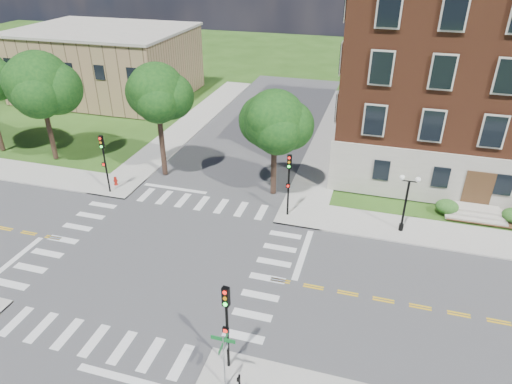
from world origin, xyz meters
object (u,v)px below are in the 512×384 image
(fire_hydrant, at_px, (116,181))
(twin_lamp_west, at_px, (406,200))
(traffic_signal_ne, at_px, (289,177))
(street_sign_pole, at_px, (224,353))
(push_button_post, at_px, (239,384))
(traffic_signal_se, at_px, (227,318))
(traffic_signal_nw, at_px, (104,157))

(fire_hydrant, bearing_deg, twin_lamp_west, -0.95)
(traffic_signal_ne, xyz_separation_m, street_sign_pole, (0.61, -15.28, -0.88))
(street_sign_pole, height_order, fire_hydrant, street_sign_pole)
(traffic_signal_ne, relative_size, street_sign_pole, 1.55)
(twin_lamp_west, relative_size, fire_hydrant, 5.64)
(street_sign_pole, distance_m, push_button_post, 1.68)
(push_button_post, xyz_separation_m, fire_hydrant, (-15.97, 16.01, -0.33))
(street_sign_pole, bearing_deg, twin_lamp_west, 64.30)
(traffic_signal_se, height_order, twin_lamp_west, traffic_signal_se)
(traffic_signal_nw, height_order, street_sign_pole, traffic_signal_nw)
(traffic_signal_se, height_order, fire_hydrant, traffic_signal_se)
(traffic_signal_ne, bearing_deg, traffic_signal_se, -88.54)
(traffic_signal_se, distance_m, twin_lamp_west, 16.27)
(traffic_signal_ne, height_order, push_button_post, traffic_signal_ne)
(traffic_signal_se, distance_m, traffic_signal_nw, 20.09)
(street_sign_pole, xyz_separation_m, push_button_post, (0.72, -0.16, -1.51))
(street_sign_pole, bearing_deg, traffic_signal_se, 102.29)
(twin_lamp_west, relative_size, push_button_post, 3.53)
(traffic_signal_ne, height_order, fire_hydrant, traffic_signal_ne)
(push_button_post, bearing_deg, traffic_signal_ne, 94.94)
(traffic_signal_ne, height_order, traffic_signal_nw, same)
(traffic_signal_se, bearing_deg, traffic_signal_nw, 137.66)
(twin_lamp_west, bearing_deg, street_sign_pole, -115.70)
(street_sign_pole, bearing_deg, push_button_post, -12.29)
(traffic_signal_se, xyz_separation_m, fire_hydrant, (-15.00, 14.70, -2.72))
(twin_lamp_west, height_order, street_sign_pole, twin_lamp_west)
(traffic_signal_ne, distance_m, twin_lamp_west, 8.09)
(traffic_signal_ne, bearing_deg, twin_lamp_west, 1.37)
(traffic_signal_nw, bearing_deg, traffic_signal_ne, 2.37)
(traffic_signal_nw, bearing_deg, street_sign_pole, -44.20)
(traffic_signal_se, relative_size, fire_hydrant, 6.40)
(traffic_signal_ne, xyz_separation_m, twin_lamp_west, (8.06, 0.19, -0.66))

